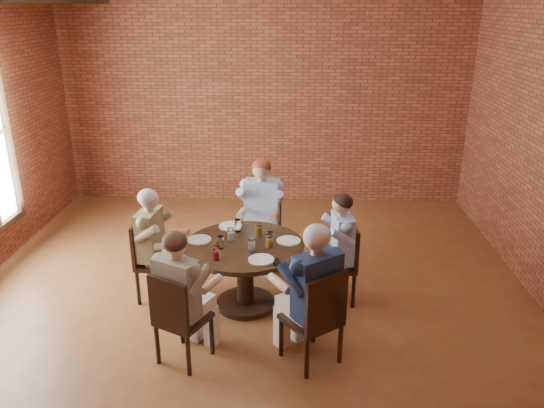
{
  "coord_description": "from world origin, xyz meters",
  "views": [
    {
      "loc": [
        0.52,
        -5.01,
        3.15
      ],
      "look_at": [
        0.24,
        1.0,
        0.86
      ],
      "focal_mm": 35.0,
      "sensor_mm": 36.0,
      "label": 1
    }
  ],
  "objects_px": {
    "diner_d": "(182,298)",
    "smartphone": "(276,262)",
    "chair_b": "(263,224)",
    "chair_c": "(150,257)",
    "diner_c": "(156,246)",
    "chair_d": "(177,316)",
    "chair_a": "(343,261)",
    "chair_e": "(318,316)",
    "diner_a": "(337,250)",
    "dining_table": "(245,263)",
    "diner_b": "(261,214)",
    "diner_e": "(312,295)"
  },
  "relations": [
    {
      "from": "dining_table",
      "to": "chair_c",
      "type": "distance_m",
      "value": 1.08
    },
    {
      "from": "diner_c",
      "to": "chair_e",
      "type": "relative_size",
      "value": 1.35
    },
    {
      "from": "chair_e",
      "to": "smartphone",
      "type": "bearing_deg",
      "value": -92.75
    },
    {
      "from": "diner_c",
      "to": "chair_d",
      "type": "height_order",
      "value": "diner_c"
    },
    {
      "from": "diner_c",
      "to": "chair_d",
      "type": "relative_size",
      "value": 1.4
    },
    {
      "from": "diner_b",
      "to": "diner_d",
      "type": "relative_size",
      "value": 1.04
    },
    {
      "from": "chair_a",
      "to": "smartphone",
      "type": "height_order",
      "value": "chair_a"
    },
    {
      "from": "chair_a",
      "to": "chair_e",
      "type": "distance_m",
      "value": 1.19
    },
    {
      "from": "chair_d",
      "to": "diner_d",
      "type": "xyz_separation_m",
      "value": [
        0.04,
        0.07,
        0.15
      ]
    },
    {
      "from": "chair_a",
      "to": "diner_d",
      "type": "height_order",
      "value": "diner_d"
    },
    {
      "from": "chair_b",
      "to": "chair_e",
      "type": "distance_m",
      "value": 2.19
    },
    {
      "from": "chair_a",
      "to": "diner_c",
      "type": "height_order",
      "value": "diner_c"
    },
    {
      "from": "chair_c",
      "to": "chair_d",
      "type": "distance_m",
      "value": 1.29
    },
    {
      "from": "chair_b",
      "to": "diner_d",
      "type": "height_order",
      "value": "diner_d"
    },
    {
      "from": "diner_d",
      "to": "diner_e",
      "type": "bearing_deg",
      "value": -151.37
    },
    {
      "from": "dining_table",
      "to": "diner_a",
      "type": "relative_size",
      "value": 1.01
    },
    {
      "from": "diner_a",
      "to": "dining_table",
      "type": "bearing_deg",
      "value": -90.0
    },
    {
      "from": "chair_b",
      "to": "chair_c",
      "type": "bearing_deg",
      "value": -134.34
    },
    {
      "from": "chair_e",
      "to": "diner_e",
      "type": "height_order",
      "value": "diner_e"
    },
    {
      "from": "diner_a",
      "to": "chair_c",
      "type": "bearing_deg",
      "value": -98.02
    },
    {
      "from": "diner_e",
      "to": "diner_a",
      "type": "bearing_deg",
      "value": -142.83
    },
    {
      "from": "dining_table",
      "to": "chair_b",
      "type": "xyz_separation_m",
      "value": [
        0.12,
        1.11,
        -0.01
      ]
    },
    {
      "from": "diner_c",
      "to": "smartphone",
      "type": "relative_size",
      "value": 8.99
    },
    {
      "from": "chair_b",
      "to": "diner_e",
      "type": "relative_size",
      "value": 0.69
    },
    {
      "from": "chair_a",
      "to": "chair_c",
      "type": "relative_size",
      "value": 0.98
    },
    {
      "from": "chair_b",
      "to": "chair_e",
      "type": "height_order",
      "value": "chair_e"
    },
    {
      "from": "chair_b",
      "to": "diner_d",
      "type": "relative_size",
      "value": 0.73
    },
    {
      "from": "chair_a",
      "to": "diner_c",
      "type": "xyz_separation_m",
      "value": [
        -2.06,
        -0.04,
        0.16
      ]
    },
    {
      "from": "dining_table",
      "to": "diner_a",
      "type": "bearing_deg",
      "value": 8.49
    },
    {
      "from": "chair_e",
      "to": "chair_d",
      "type": "bearing_deg",
      "value": -35.19
    },
    {
      "from": "diner_a",
      "to": "chair_e",
      "type": "distance_m",
      "value": 1.17
    },
    {
      "from": "dining_table",
      "to": "chair_a",
      "type": "distance_m",
      "value": 1.08
    },
    {
      "from": "dining_table",
      "to": "chair_a",
      "type": "height_order",
      "value": "chair_a"
    },
    {
      "from": "diner_e",
      "to": "chair_c",
      "type": "bearing_deg",
      "value": -67.81
    },
    {
      "from": "chair_a",
      "to": "diner_c",
      "type": "relative_size",
      "value": 0.69
    },
    {
      "from": "diner_c",
      "to": "diner_d",
      "type": "bearing_deg",
      "value": -147.65
    },
    {
      "from": "chair_a",
      "to": "dining_table",
      "type": "bearing_deg",
      "value": -90.0
    },
    {
      "from": "diner_a",
      "to": "diner_b",
      "type": "bearing_deg",
      "value": -143.25
    },
    {
      "from": "chair_d",
      "to": "diner_e",
      "type": "distance_m",
      "value": 1.23
    },
    {
      "from": "chair_e",
      "to": "diner_d",
      "type": "bearing_deg",
      "value": -38.58
    },
    {
      "from": "dining_table",
      "to": "diner_b",
      "type": "height_order",
      "value": "diner_b"
    },
    {
      "from": "smartphone",
      "to": "diner_d",
      "type": "bearing_deg",
      "value": -158.3
    },
    {
      "from": "chair_b",
      "to": "smartphone",
      "type": "distance_m",
      "value": 1.56
    },
    {
      "from": "diner_d",
      "to": "smartphone",
      "type": "distance_m",
      "value": 1.0
    },
    {
      "from": "chair_a",
      "to": "chair_b",
      "type": "bearing_deg",
      "value": -143.66
    },
    {
      "from": "chair_a",
      "to": "chair_d",
      "type": "height_order",
      "value": "chair_d"
    },
    {
      "from": "dining_table",
      "to": "chair_c",
      "type": "height_order",
      "value": "chair_c"
    },
    {
      "from": "diner_a",
      "to": "chair_e",
      "type": "bearing_deg",
      "value": -20.54
    },
    {
      "from": "diner_d",
      "to": "chair_a",
      "type": "bearing_deg",
      "value": -117.61
    },
    {
      "from": "dining_table",
      "to": "diner_b",
      "type": "xyz_separation_m",
      "value": [
        0.11,
        1.02,
        0.16
      ]
    }
  ]
}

